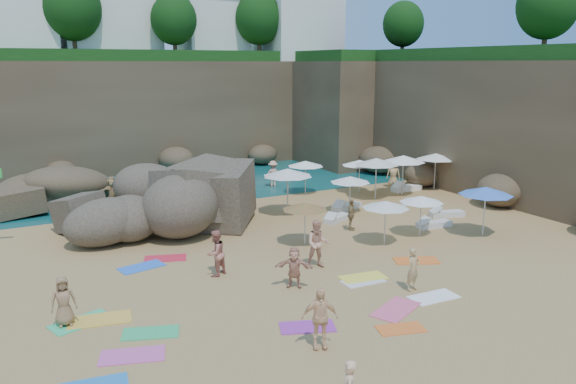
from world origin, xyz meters
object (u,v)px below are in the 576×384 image
person_stand_5 (112,192)px  parasol_2 (376,162)px  person_stand_1 (216,253)px  person_stand_4 (393,174)px  lounger_0 (347,207)px  person_stand_3 (351,215)px  person_stand_2 (273,174)px  parasol_0 (217,181)px  parasol_1 (306,164)px  rock_outcrop (161,224)px

person_stand_5 → parasol_2: bearing=-20.2°
person_stand_1 → person_stand_4: bearing=-178.4°
lounger_0 → person_stand_3: person_stand_3 is taller
person_stand_1 → person_stand_2: person_stand_1 is taller
parasol_0 → person_stand_3: parasol_0 is taller
parasol_1 → lounger_0: size_ratio=1.14×
rock_outcrop → parasol_1: size_ratio=4.16×
rock_outcrop → person_stand_4: size_ratio=5.16×
rock_outcrop → person_stand_1: rock_outcrop is taller
parasol_0 → rock_outcrop: bearing=-165.7°
parasol_1 → person_stand_1: size_ratio=1.23×
person_stand_4 → person_stand_5: bearing=-152.9°
person_stand_2 → person_stand_3: bearing=97.3°
lounger_0 → parasol_0: bearing=137.5°
person_stand_2 → parasol_1: bearing=119.8°
rock_outcrop → parasol_0: bearing=14.3°
parasol_1 → person_stand_4: parasol_1 is taller
lounger_0 → person_stand_3: 3.93m
parasol_2 → person_stand_4: bearing=34.5°
person_stand_2 → person_stand_5: 10.28m
parasol_0 → person_stand_1: 9.50m
parasol_1 → person_stand_5: parasol_1 is taller
parasol_0 → person_stand_2: parasol_0 is taller
lounger_0 → person_stand_1: bearing=-167.1°
person_stand_2 → person_stand_3: person_stand_2 is taller
person_stand_3 → parasol_0: bearing=75.1°
lounger_0 → person_stand_4: size_ratio=1.08×
lounger_0 → person_stand_4: bearing=11.8°
parasol_0 → parasol_2: (9.27, -1.68, 0.53)m
parasol_0 → lounger_0: size_ratio=1.03×
rock_outcrop → person_stand_1: (-0.06, -7.92, 0.89)m
rock_outcrop → parasol_2: (12.69, -0.80, 2.25)m
person_stand_1 → person_stand_3: bearing=169.1°
rock_outcrop → parasol_0: parasol_0 is taller
lounger_0 → person_stand_1: size_ratio=1.08×
parasol_2 → person_stand_2: (-3.88, 5.81, -1.39)m
parasol_0 → person_stand_4: (12.16, 0.31, -0.84)m
lounger_0 → person_stand_2: 7.20m
parasol_0 → person_stand_2: size_ratio=1.15×
person_stand_4 → lounger_0: bearing=-112.7°
person_stand_1 → person_stand_3: (7.88, 2.51, -0.12)m
person_stand_5 → person_stand_4: bearing=-10.7°
rock_outcrop → person_stand_5: (-1.44, 4.41, 0.89)m
person_stand_3 → parasol_2: bearing=-6.5°
parasol_0 → parasol_2: size_ratio=0.76×
parasol_2 → person_stand_4: 3.76m
person_stand_3 → parasol_1: bearing=26.5°
parasol_0 → person_stand_3: (4.40, -6.28, -0.95)m
parasol_0 → person_stand_5: (-4.86, 3.54, -0.83)m
parasol_0 → lounger_0: parasol_0 is taller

